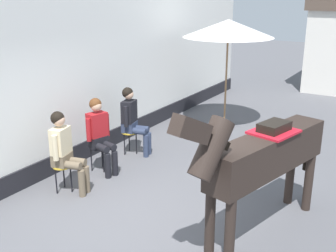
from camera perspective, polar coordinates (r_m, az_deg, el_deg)
name	(u,v)px	position (r m, az deg, el deg)	size (l,w,h in m)	color
ground_plane	(230,154)	(8.69, 8.48, -3.84)	(40.00, 40.00, 0.00)	#56565B
pub_facade_wall	(82,80)	(8.36, -11.63, 6.13)	(0.34, 14.00, 3.40)	white
seated_visitor_near	(65,148)	(6.99, -13.93, -2.96)	(0.61, 0.48, 1.39)	gold
seated_visitor_middle	(100,132)	(7.65, -9.33, -0.79)	(0.61, 0.48, 1.39)	black
seated_visitor_far	(132,118)	(8.41, -4.91, 1.16)	(0.61, 0.48, 1.39)	gold
saddled_horse_center	(262,156)	(5.61, 12.77, -3.99)	(1.00, 2.94, 2.06)	#2D231E
cafe_parasol	(228,29)	(9.88, 8.23, 12.97)	(2.10, 2.10, 2.58)	black
spare_stool_white	(221,134)	(8.61, 7.18, -1.15)	(0.32, 0.32, 0.46)	white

